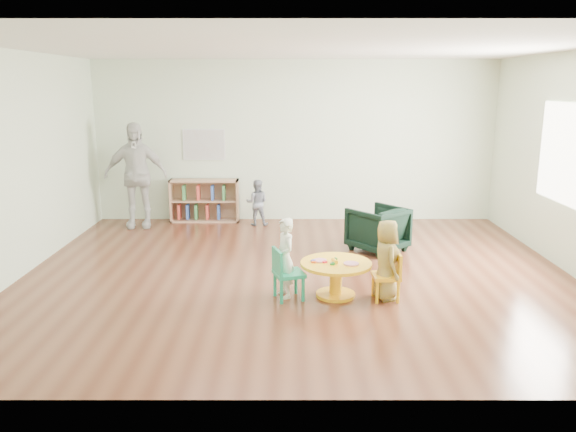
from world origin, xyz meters
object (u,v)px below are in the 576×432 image
object	(u,v)px
kid_chair_right	(390,274)
child_right	(386,260)
child_left	(285,258)
bookshelf	(204,201)
toddler	(257,203)
armchair	(378,229)
activity_table	(336,273)
adult_caretaker	(136,175)
kid_chair_left	(285,272)

from	to	relation	value
kid_chair_right	child_right	xyz separation A→B (m)	(-0.04, 0.02, 0.16)
child_left	child_right	xyz separation A→B (m)	(1.14, -0.08, -0.00)
bookshelf	child_left	bearing A→B (deg)	-68.38
kid_chair_right	bookshelf	world-z (taller)	bookshelf
bookshelf	toddler	bearing A→B (deg)	-17.47
child_right	armchair	bearing A→B (deg)	-16.41
activity_table	adult_caretaker	size ratio (longest dim) A/B	0.46
activity_table	toddler	distance (m)	3.54
adult_caretaker	kid_chair_right	bearing A→B (deg)	-46.57
activity_table	bookshelf	distance (m)	4.19
armchair	child_left	distance (m)	2.27
toddler	adult_caretaker	size ratio (longest dim) A/B	0.45
kid_chair_left	armchair	size ratio (longest dim) A/B	0.82
kid_chair_left	toddler	xyz separation A→B (m)	(-0.50, 3.46, 0.08)
kid_chair_left	adult_caretaker	distance (m)	4.23
kid_chair_left	kid_chair_right	distance (m)	1.18
kid_chair_right	bookshelf	distance (m)	4.60
activity_table	armchair	world-z (taller)	armchair
kid_chair_left	bookshelf	xyz separation A→B (m)	(-1.46, 3.76, 0.05)
toddler	adult_caretaker	xyz separation A→B (m)	(-2.03, -0.12, 0.49)
armchair	child_left	bearing A→B (deg)	13.85
activity_table	kid_chair_right	distance (m)	0.60
kid_chair_right	child_right	distance (m)	0.17
armchair	toddler	xyz separation A→B (m)	(-1.84, 1.54, 0.07)
activity_table	kid_chair_right	size ratio (longest dim) A/B	1.47
activity_table	child_right	size ratio (longest dim) A/B	0.89
armchair	child_right	xyz separation A→B (m)	(-0.20, -1.91, 0.13)
armchair	adult_caretaker	distance (m)	4.16
bookshelf	toddler	xyz separation A→B (m)	(0.95, -0.30, 0.03)
kid_chair_left	adult_caretaker	size ratio (longest dim) A/B	0.33
child_right	kid_chair_left	bearing A→B (deg)	80.11
kid_chair_right	toddler	size ratio (longest dim) A/B	0.70
armchair	adult_caretaker	xyz separation A→B (m)	(-3.87, 1.42, 0.56)
activity_table	kid_chair_left	xyz separation A→B (m)	(-0.58, -0.09, 0.04)
adult_caretaker	bookshelf	bearing A→B (deg)	16.80
kid_chair_right	toddler	distance (m)	3.85
bookshelf	activity_table	bearing A→B (deg)	-60.92
bookshelf	child_left	size ratio (longest dim) A/B	1.30
armchair	bookshelf	bearing A→B (deg)	-73.27
activity_table	armchair	bearing A→B (deg)	67.42
activity_table	child_left	distance (m)	0.61
child_left	adult_caretaker	world-z (taller)	adult_caretaker
child_right	adult_caretaker	distance (m)	4.97
kid_chair_right	armchair	distance (m)	1.94
kid_chair_right	child_left	world-z (taller)	child_left
adult_caretaker	armchair	bearing A→B (deg)	-24.64
child_left	child_right	world-z (taller)	child_left
child_left	kid_chair_left	bearing A→B (deg)	-17.63
kid_chair_right	armchair	xyz separation A→B (m)	(0.16, 1.93, 0.03)
kid_chair_left	toddler	distance (m)	3.49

